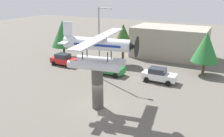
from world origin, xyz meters
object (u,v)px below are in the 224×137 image
object	(u,v)px
storefront_building	(170,42)
tree_center_back	(206,47)
tree_east	(123,36)
tree_west	(63,34)
floatplane_monument	(98,49)
car_near_red	(64,60)
display_pedestal	(98,88)
car_mid_green	(109,68)
streetlight_primary	(100,39)
car_far_white	(159,75)

from	to	relation	value
storefront_building	tree_center_back	distance (m)	9.75
tree_east	tree_center_back	xyz separation A→B (m)	(11.56, 0.82, -0.59)
tree_west	floatplane_monument	bearing A→B (deg)	-42.36
storefront_building	tree_west	size ratio (longest dim) A/B	1.93
floatplane_monument	car_near_red	world-z (taller)	floatplane_monument
display_pedestal	storefront_building	bearing A→B (deg)	86.51
display_pedestal	car_mid_green	world-z (taller)	display_pedestal
streetlight_primary	tree_west	bearing A→B (deg)	150.27
streetlight_primary	tree_west	world-z (taller)	streetlight_primary
tree_east	display_pedestal	bearing A→B (deg)	-74.96
tree_west	car_mid_green	bearing A→B (deg)	-21.36
streetlight_primary	tree_center_back	xyz separation A→B (m)	(11.56, 7.61, -1.37)
car_mid_green	storefront_building	xyz separation A→B (m)	(4.93, 12.97, 1.66)
tree_west	streetlight_primary	bearing A→B (deg)	-29.73
car_far_white	streetlight_primary	xyz separation A→B (m)	(-6.99, -2.26, 4.27)
car_near_red	tree_center_back	size ratio (longest dim) A/B	0.73
streetlight_primary	tree_east	xyz separation A→B (m)	(-0.00, 6.80, -0.78)
car_far_white	tree_east	xyz separation A→B (m)	(-6.99, 4.54, 3.49)
car_mid_green	tree_east	xyz separation A→B (m)	(-0.17, 4.95, 3.49)
tree_east	storefront_building	bearing A→B (deg)	57.55
floatplane_monument	streetlight_primary	distance (m)	8.18
streetlight_primary	storefront_building	bearing A→B (deg)	71.02
floatplane_monument	car_near_red	xyz separation A→B (m)	(-11.73, 9.60, -4.95)
car_near_red	car_far_white	distance (m)	14.83
tree_center_back	car_near_red	bearing A→B (deg)	-165.07
tree_west	display_pedestal	bearing A→B (deg)	-42.66
floatplane_monument	tree_east	distance (m)	14.56
car_far_white	car_near_red	bearing A→B (deg)	179.28
storefront_building	tree_center_back	bearing A→B (deg)	-48.11
floatplane_monument	streetlight_primary	world-z (taller)	streetlight_primary
car_near_red	tree_center_back	world-z (taller)	tree_center_back
display_pedestal	car_mid_green	distance (m)	9.79
floatplane_monument	tree_east	xyz separation A→B (m)	(-3.89, 13.96, -1.46)
streetlight_primary	tree_east	distance (m)	6.84
storefront_building	tree_center_back	size ratio (longest dim) A/B	2.09
streetlight_primary	storefront_building	world-z (taller)	streetlight_primary
display_pedestal	storefront_building	distance (m)	22.05
display_pedestal	car_near_red	world-z (taller)	display_pedestal
car_near_red	car_mid_green	bearing A→B (deg)	-4.23
car_mid_green	storefront_building	size ratio (longest dim) A/B	0.35
car_far_white	tree_west	bearing A→B (deg)	167.77
storefront_building	tree_east	size ratio (longest dim) A/B	1.94
tree_center_back	tree_east	bearing A→B (deg)	-175.95
tree_center_back	car_mid_green	bearing A→B (deg)	-153.16
display_pedestal	streetlight_primary	bearing A→B (deg)	117.59
car_near_red	tree_east	distance (m)	9.63
car_near_red	car_far_white	world-z (taller)	same
storefront_building	tree_east	distance (m)	9.68
car_far_white	tree_west	size ratio (longest dim) A/B	0.67
streetlight_primary	storefront_building	distance (m)	15.88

